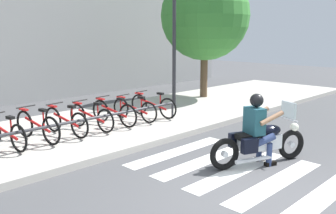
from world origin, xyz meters
TOP-DOWN VIEW (x-y plane):
  - ground_plane at (0.00, 0.00)m, footprint 48.00×48.00m
  - sidewalk at (0.00, 5.20)m, footprint 24.00×4.40m
  - crosswalk_stripe_1 at (0.74, -0.80)m, footprint 2.80×0.40m
  - crosswalk_stripe_2 at (0.74, 0.00)m, footprint 2.80×0.40m
  - crosswalk_stripe_3 at (0.74, 0.80)m, footprint 2.80×0.40m
  - crosswalk_stripe_4 at (0.74, 1.60)m, footprint 2.80×0.40m
  - crosswalk_stripe_5 at (0.74, 2.40)m, footprint 2.80×0.40m
  - motorcycle at (1.32, 0.70)m, footprint 2.10×1.01m
  - rider at (1.25, 0.74)m, footprint 0.75×0.69m
  - bicycle_1 at (-2.00, 4.84)m, footprint 0.48×1.59m
  - bicycle_2 at (-1.28, 4.84)m, footprint 0.48×1.65m
  - bicycle_3 at (-0.57, 4.84)m, footprint 0.48×1.62m
  - bicycle_4 at (0.14, 4.84)m, footprint 0.48×1.63m
  - bicycle_5 at (0.85, 4.84)m, footprint 0.48×1.64m
  - bicycle_6 at (1.56, 4.84)m, footprint 0.48×1.62m
  - bicycle_7 at (2.28, 4.84)m, footprint 0.48×1.69m
  - bike_rack at (-0.22, 4.28)m, footprint 5.59×0.07m
  - street_lamp at (3.96, 5.60)m, footprint 0.28×0.28m
  - tree_near_rack at (6.03, 6.00)m, footprint 3.31×3.31m

SIDE VIEW (x-z plane):
  - ground_plane at x=0.00m, z-range 0.00..0.00m
  - crosswalk_stripe_1 at x=0.74m, z-range 0.00..0.01m
  - crosswalk_stripe_2 at x=0.74m, z-range 0.00..0.01m
  - crosswalk_stripe_3 at x=0.74m, z-range 0.00..0.01m
  - crosswalk_stripe_4 at x=0.74m, z-range 0.00..0.01m
  - crosswalk_stripe_5 at x=0.74m, z-range 0.00..0.01m
  - sidewalk at x=0.00m, z-range 0.00..0.15m
  - motorcycle at x=1.32m, z-range -0.15..1.06m
  - bicycle_6 at x=1.56m, z-range 0.12..0.84m
  - bicycle_1 at x=-2.00m, z-range 0.12..0.85m
  - bicycle_4 at x=0.14m, z-range 0.12..0.86m
  - bicycle_7 at x=2.28m, z-range 0.12..0.86m
  - bicycle_3 at x=-0.57m, z-range 0.12..0.88m
  - bicycle_5 at x=0.85m, z-range 0.12..0.88m
  - bicycle_2 at x=-1.28m, z-range 0.12..0.90m
  - bike_rack at x=-0.22m, z-range 0.33..0.82m
  - rider at x=1.25m, z-range 0.10..1.54m
  - street_lamp at x=3.96m, z-range 0.44..4.36m
  - tree_near_rack at x=6.03m, z-range 0.77..5.63m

